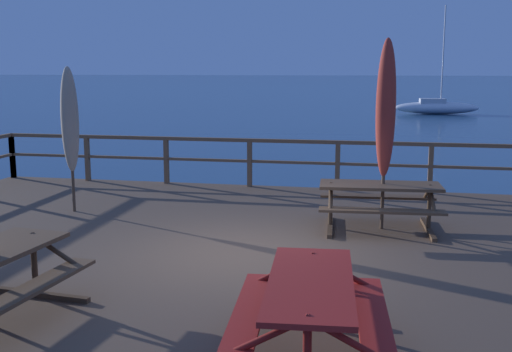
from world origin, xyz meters
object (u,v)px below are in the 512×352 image
Objects in this scene: patio_umbrella_tall_mid_left at (386,109)px; patio_umbrella_tall_back_right at (70,120)px; picnic_table_front_right at (380,196)px; sailboat_distant at (436,107)px; picnic_table_mid_left at (310,302)px.

patio_umbrella_tall_mid_left is 1.16× the size of patio_umbrella_tall_back_right.
sailboat_distant reaches higher than picnic_table_front_right.
picnic_table_front_right is 0.66× the size of patio_umbrella_tall_mid_left.
picnic_table_mid_left is 0.67× the size of patio_umbrella_tall_mid_left.
picnic_table_front_right is at bearing -96.38° from sailboat_distant.
picnic_table_front_right is at bearing -2.34° from patio_umbrella_tall_back_right.
patio_umbrella_tall_back_right is 37.70m from sailboat_distant.
picnic_table_front_right and picnic_table_mid_left have the same top height.
sailboat_distant is (4.09, 36.62, -0.69)m from picnic_table_front_right.
picnic_table_mid_left is 41.75m from sailboat_distant.
patio_umbrella_tall_mid_left reaches higher than patio_umbrella_tall_back_right.
sailboat_distant reaches higher than patio_umbrella_tall_mid_left.
picnic_table_front_right is 0.27× the size of sailboat_distant.
picnic_table_mid_left is 5.16m from patio_umbrella_tall_mid_left.
patio_umbrella_tall_mid_left is at bearing -96.31° from sailboat_distant.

